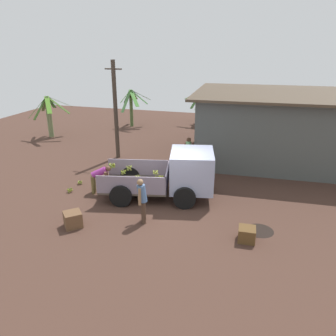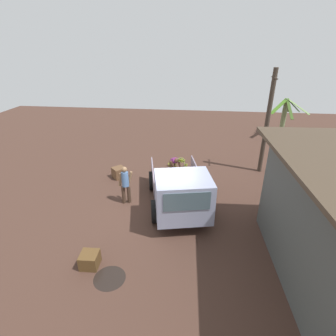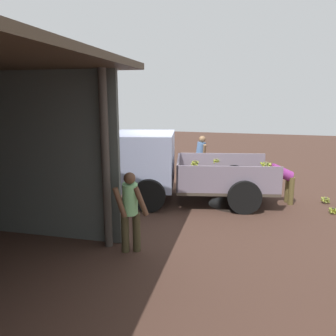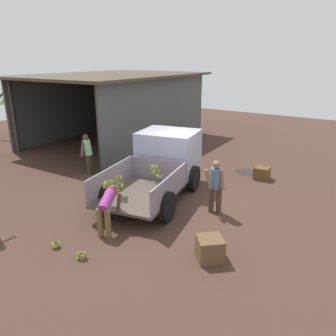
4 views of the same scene
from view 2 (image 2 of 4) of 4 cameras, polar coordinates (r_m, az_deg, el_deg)
name	(u,v)px [view 2 (image 2 of 4)]	position (r m, az deg, el deg)	size (l,w,h in m)	color
ground	(161,212)	(10.63, -1.43, -9.56)	(36.00, 36.00, 0.00)	#462E24
mud_patch_0	(110,278)	(8.32, -12.60, -22.36)	(0.92, 0.92, 0.01)	black
mud_patch_1	(181,189)	(12.19, 2.79, -4.59)	(1.42, 1.42, 0.01)	#2D241F
cargo_truck	(181,194)	(9.78, 2.90, -5.65)	(4.77, 2.91, 1.94)	#4C4136
utility_pole	(267,123)	(13.82, 20.76, 9.21)	(0.93, 0.22, 5.15)	#40342B
banana_palm_6	(284,116)	(20.48, 23.90, 10.22)	(2.65, 2.63, 2.72)	#708052
person_foreground_visitor	(125,183)	(10.92, -9.26, -3.31)	(0.46, 0.60, 1.62)	#453125
person_worker_loading	(174,163)	(12.97, 1.37, 0.99)	(0.86, 0.69, 1.18)	brown
person_bystander_near_shed	(269,196)	(10.64, 21.11, -5.77)	(0.65, 0.50, 1.59)	#3D3520
banana_bunch_on_ground_0	(170,164)	(14.38, 0.45, 0.83)	(0.26, 0.26, 0.19)	brown
banana_bunch_on_ground_1	(186,165)	(14.35, 3.88, 0.67)	(0.21, 0.21, 0.18)	#423C2B
wooden_crate_0	(119,173)	(13.32, -10.65, -0.99)	(0.56, 0.56, 0.53)	brown
wooden_crate_1	(90,260)	(8.65, -16.67, -18.60)	(0.53, 0.53, 0.46)	brown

